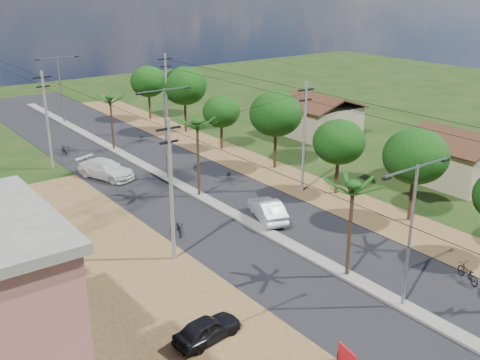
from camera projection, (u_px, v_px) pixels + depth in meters
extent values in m
plane|color=black|center=(402.00, 307.00, 29.98)|extent=(160.00, 160.00, 0.00)
cube|color=black|center=(236.00, 216.00, 41.28)|extent=(12.00, 110.00, 0.04)
cube|color=#605E56|center=(213.00, 203.00, 43.52)|extent=(1.00, 90.00, 0.18)
cube|color=brown|center=(75.00, 335.00, 27.57)|extent=(18.00, 46.00, 0.04)
cube|color=brown|center=(319.00, 192.00, 46.06)|extent=(5.00, 90.00, 0.03)
cube|color=navy|center=(60.00, 316.00, 17.70)|extent=(0.12, 4.20, 1.20)
cube|color=#0D1D39|center=(18.00, 308.00, 24.31)|extent=(0.80, 5.40, 0.15)
cube|color=black|center=(16.00, 345.00, 24.73)|extent=(0.10, 3.00, 2.40)
cube|color=navy|center=(1.00, 253.00, 23.20)|extent=(0.12, 4.20, 1.20)
cube|color=#928C63|center=(458.00, 162.00, 48.20)|extent=(7.00, 7.00, 3.30)
cube|color=#928C63|center=(319.00, 120.00, 62.34)|extent=(7.00, 7.00, 3.30)
cylinder|color=black|center=(412.00, 191.00, 39.94)|extent=(0.28, 0.28, 4.55)
ellipsoid|color=black|center=(416.00, 156.00, 39.06)|extent=(4.60, 4.60, 3.91)
cylinder|color=black|center=(337.00, 170.00, 45.13)|extent=(0.28, 0.28, 4.06)
ellipsoid|color=black|center=(339.00, 142.00, 44.34)|extent=(4.20, 4.20, 3.57)
cylinder|color=black|center=(275.00, 143.00, 51.16)|extent=(0.28, 0.28, 4.76)
ellipsoid|color=black|center=(276.00, 114.00, 50.24)|extent=(4.80, 4.80, 4.08)
cylinder|color=black|center=(222.00, 131.00, 57.16)|extent=(0.28, 0.28, 3.64)
ellipsoid|color=black|center=(221.00, 111.00, 56.45)|extent=(3.80, 3.80, 3.23)
cylinder|color=black|center=(185.00, 111.00, 63.32)|extent=(0.28, 0.28, 4.90)
ellipsoid|color=black|center=(184.00, 86.00, 62.36)|extent=(5.00, 5.00, 4.25)
cylinder|color=black|center=(149.00, 102.00, 69.28)|extent=(0.28, 0.28, 4.34)
ellipsoid|color=black|center=(148.00, 82.00, 68.43)|extent=(4.40, 4.40, 3.74)
cylinder|color=black|center=(350.00, 232.00, 32.01)|extent=(0.22, 0.22, 5.80)
cylinder|color=black|center=(198.00, 160.00, 44.01)|extent=(0.22, 0.22, 6.20)
cylinder|color=black|center=(112.00, 124.00, 56.20)|extent=(0.22, 0.22, 5.50)
cylinder|color=gray|center=(410.00, 239.00, 28.62)|extent=(0.16, 0.16, 8.00)
cube|color=gray|center=(433.00, 162.00, 27.97)|extent=(2.40, 0.08, 0.08)
cube|color=gray|center=(402.00, 172.00, 26.62)|extent=(2.40, 0.08, 0.08)
cube|color=black|center=(446.00, 160.00, 28.62)|extent=(0.50, 0.18, 0.12)
cube|color=black|center=(387.00, 178.00, 26.04)|extent=(0.50, 0.18, 0.12)
cylinder|color=gray|center=(166.00, 135.00, 47.48)|extent=(0.16, 0.16, 8.00)
cube|color=gray|center=(176.00, 88.00, 46.83)|extent=(2.40, 0.08, 0.08)
cube|color=gray|center=(151.00, 91.00, 45.48)|extent=(2.40, 0.08, 0.08)
cube|color=black|center=(188.00, 88.00, 47.48)|extent=(0.50, 0.18, 0.12)
cube|color=black|center=(139.00, 94.00, 44.89)|extent=(0.50, 0.18, 0.12)
cylinder|color=gray|center=(61.00, 91.00, 66.33)|extent=(0.16, 0.16, 8.00)
cube|color=gray|center=(67.00, 56.00, 65.68)|extent=(2.40, 0.08, 0.08)
cube|color=gray|center=(47.00, 58.00, 64.33)|extent=(2.40, 0.08, 0.08)
cube|color=black|center=(76.00, 57.00, 66.33)|extent=(0.50, 0.18, 0.12)
cube|color=black|center=(37.00, 60.00, 63.75)|extent=(0.50, 0.18, 0.12)
cylinder|color=#605E56|center=(171.00, 192.00, 33.57)|extent=(0.24, 0.24, 9.00)
cube|color=black|center=(168.00, 129.00, 32.24)|extent=(1.60, 0.12, 0.12)
cube|color=black|center=(169.00, 142.00, 32.51)|extent=(1.20, 0.12, 0.12)
cylinder|color=#605E56|center=(47.00, 121.00, 50.16)|extent=(0.24, 0.24, 9.00)
cube|color=black|center=(42.00, 77.00, 48.84)|extent=(1.60, 0.12, 0.12)
cube|color=black|center=(43.00, 87.00, 49.11)|extent=(1.20, 0.12, 0.12)
cylinder|color=#605E56|center=(304.00, 138.00, 44.73)|extent=(0.24, 0.24, 9.00)
cube|color=black|center=(306.00, 90.00, 43.41)|extent=(1.60, 0.12, 0.12)
cube|color=black|center=(306.00, 100.00, 43.68)|extent=(1.20, 0.12, 0.12)
cylinder|color=#605E56|center=(167.00, 95.00, 61.33)|extent=(0.24, 0.24, 9.00)
cube|color=black|center=(165.00, 59.00, 60.00)|extent=(1.60, 0.12, 0.12)
cube|color=black|center=(165.00, 66.00, 60.27)|extent=(1.20, 0.12, 0.12)
imported|color=#AAADB3|center=(267.00, 210.00, 40.51)|extent=(3.15, 4.93, 1.54)
imported|color=silver|center=(106.00, 170.00, 48.97)|extent=(4.07, 5.95, 1.60)
imported|color=black|center=(207.00, 329.00, 27.02)|extent=(3.73, 1.88, 1.22)
imported|color=black|center=(468.00, 274.00, 32.34)|extent=(1.39, 2.03, 1.01)
imported|color=black|center=(179.00, 228.00, 38.27)|extent=(1.29, 1.91, 0.95)
imported|color=black|center=(64.00, 150.00, 55.42)|extent=(0.65, 1.71, 1.00)
cube|color=#AC0F18|center=(347.00, 358.00, 25.15)|extent=(0.30, 1.20, 1.00)
cylinder|color=black|center=(337.00, 356.00, 25.65)|extent=(0.04, 0.04, 0.50)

